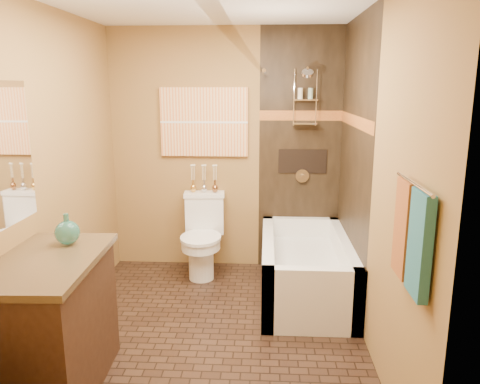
# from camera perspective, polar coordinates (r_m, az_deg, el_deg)

# --- Properties ---
(floor) EXTENTS (3.00, 3.00, 0.00)m
(floor) POSITION_cam_1_polar(r_m,az_deg,el_deg) (3.88, -3.61, -16.85)
(floor) COLOR black
(floor) RESTS_ON ground
(wall_left) EXTENTS (0.02, 3.00, 2.50)m
(wall_left) POSITION_cam_1_polar(r_m,az_deg,el_deg) (3.77, -22.31, 1.68)
(wall_left) COLOR olive
(wall_left) RESTS_ON floor
(wall_right) EXTENTS (0.02, 3.00, 2.50)m
(wall_right) POSITION_cam_1_polar(r_m,az_deg,el_deg) (3.49, 16.03, 1.31)
(wall_right) COLOR olive
(wall_right) RESTS_ON floor
(wall_back) EXTENTS (2.40, 0.02, 2.50)m
(wall_back) POSITION_cam_1_polar(r_m,az_deg,el_deg) (4.90, -1.75, 5.03)
(wall_back) COLOR olive
(wall_back) RESTS_ON floor
(wall_front) EXTENTS (2.40, 0.02, 2.50)m
(wall_front) POSITION_cam_1_polar(r_m,az_deg,el_deg) (2.00, -9.22, -6.86)
(wall_front) COLOR olive
(wall_front) RESTS_ON floor
(alcove_tile_back) EXTENTS (0.85, 0.01, 2.50)m
(alcove_tile_back) POSITION_cam_1_polar(r_m,az_deg,el_deg) (4.89, 7.37, 4.90)
(alcove_tile_back) COLOR black
(alcove_tile_back) RESTS_ON wall_back
(alcove_tile_right) EXTENTS (0.01, 1.50, 2.50)m
(alcove_tile_right) POSITION_cam_1_polar(r_m,az_deg,el_deg) (4.21, 13.68, 3.37)
(alcove_tile_right) COLOR black
(alcove_tile_right) RESTS_ON wall_right
(mosaic_band_back) EXTENTS (0.85, 0.01, 0.10)m
(mosaic_band_back) POSITION_cam_1_polar(r_m,az_deg,el_deg) (4.84, 7.50, 9.22)
(mosaic_band_back) COLOR #91431A
(mosaic_band_back) RESTS_ON alcove_tile_back
(mosaic_band_right) EXTENTS (0.01, 1.50, 0.10)m
(mosaic_band_right) POSITION_cam_1_polar(r_m,az_deg,el_deg) (4.17, 13.81, 8.39)
(mosaic_band_right) COLOR #91431A
(mosaic_band_right) RESTS_ON alcove_tile_right
(alcove_niche) EXTENTS (0.50, 0.01, 0.25)m
(alcove_niche) POSITION_cam_1_polar(r_m,az_deg,el_deg) (4.90, 7.63, 3.72)
(alcove_niche) COLOR black
(alcove_niche) RESTS_ON alcove_tile_back
(shower_fixtures) EXTENTS (0.24, 0.33, 1.16)m
(shower_fixtures) POSITION_cam_1_polar(r_m,az_deg,el_deg) (4.74, 7.91, 9.69)
(shower_fixtures) COLOR silver
(shower_fixtures) RESTS_ON floor
(curtain_rod) EXTENTS (0.03, 1.55, 0.03)m
(curtain_rod) POSITION_cam_1_polar(r_m,az_deg,el_deg) (4.09, 3.01, 14.27)
(curtain_rod) COLOR silver
(curtain_rod) RESTS_ON wall_back
(towel_bar) EXTENTS (0.02, 0.55, 0.02)m
(towel_bar) POSITION_cam_1_polar(r_m,az_deg,el_deg) (2.45, 20.45, 0.97)
(towel_bar) COLOR silver
(towel_bar) RESTS_ON wall_right
(towel_teal) EXTENTS (0.05, 0.22, 0.52)m
(towel_teal) POSITION_cam_1_polar(r_m,az_deg,el_deg) (2.40, 21.07, -6.00)
(towel_teal) COLOR #215970
(towel_teal) RESTS_ON towel_bar
(towel_rust) EXTENTS (0.05, 0.22, 0.52)m
(towel_rust) POSITION_cam_1_polar(r_m,az_deg,el_deg) (2.63, 19.39, -4.20)
(towel_rust) COLOR brown
(towel_rust) RESTS_ON towel_bar
(sunset_painting) EXTENTS (0.90, 0.04, 0.70)m
(sunset_painting) POSITION_cam_1_polar(r_m,az_deg,el_deg) (4.87, -4.40, 8.49)
(sunset_painting) COLOR orange
(sunset_painting) RESTS_ON wall_back
(bathtub) EXTENTS (0.80, 1.50, 0.55)m
(bathtub) POSITION_cam_1_polar(r_m,az_deg,el_deg) (4.44, 7.97, -9.73)
(bathtub) COLOR white
(bathtub) RESTS_ON floor
(toilet) EXTENTS (0.43, 0.64, 0.83)m
(toilet) POSITION_cam_1_polar(r_m,az_deg,el_deg) (4.83, -4.59, -5.28)
(toilet) COLOR white
(toilet) RESTS_ON floor
(vanity) EXTENTS (0.66, 1.04, 0.90)m
(vanity) POSITION_cam_1_polar(r_m,az_deg,el_deg) (3.27, -22.27, -14.85)
(vanity) COLOR black
(vanity) RESTS_ON floor
(teal_bottle) EXTENTS (0.16, 0.16, 0.25)m
(teal_bottle) POSITION_cam_1_polar(r_m,az_deg,el_deg) (3.27, -20.33, -4.28)
(teal_bottle) COLOR #246D5D
(teal_bottle) RESTS_ON vanity
(bud_vases) EXTENTS (0.29, 0.06, 0.29)m
(bud_vases) POSITION_cam_1_polar(r_m,az_deg,el_deg) (4.86, -4.42, 1.74)
(bud_vases) COLOR gold
(bud_vases) RESTS_ON toilet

